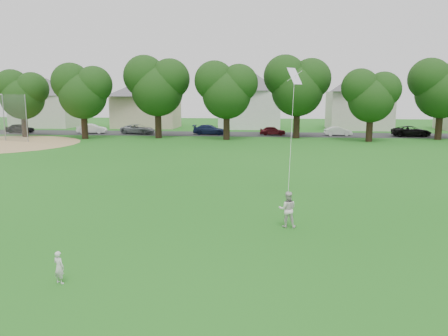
# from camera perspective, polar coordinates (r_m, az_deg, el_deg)

# --- Properties ---
(ground) EXTENTS (160.00, 160.00, 0.00)m
(ground) POSITION_cam_1_polar(r_m,az_deg,el_deg) (15.57, -4.82, -9.54)
(ground) COLOR #195D15
(ground) RESTS_ON ground
(street) EXTENTS (90.00, 7.00, 0.01)m
(street) POSITION_cam_1_polar(r_m,az_deg,el_deg) (56.75, 2.96, 4.44)
(street) COLOR #2D2D30
(street) RESTS_ON ground
(toddler) EXTENTS (0.39, 0.33, 0.92)m
(toddler) POSITION_cam_1_polar(r_m,az_deg,el_deg) (12.95, -20.75, -12.04)
(toddler) COLOR silver
(toddler) RESTS_ON ground
(older_boy) EXTENTS (0.70, 0.55, 1.41)m
(older_boy) POSITION_cam_1_polar(r_m,az_deg,el_deg) (17.11, 8.30, -5.37)
(older_boy) COLOR silver
(older_boy) RESTS_ON ground
(kite) EXTENTS (0.87, 2.80, 6.77)m
(kite) POSITION_cam_1_polar(r_m,az_deg,el_deg) (18.92, 8.80, 4.59)
(kite) COLOR white
(kite) RESTS_ON ground
(tree_row) EXTENTS (84.23, 8.93, 10.52)m
(tree_row) POSITION_cam_1_polar(r_m,az_deg,el_deg) (50.40, 2.95, 10.85)
(tree_row) COLOR black
(tree_row) RESTS_ON ground
(parked_cars) EXTENTS (70.90, 2.59, 1.27)m
(parked_cars) POSITION_cam_1_polar(r_m,az_deg,el_deg) (55.64, 6.35, 4.92)
(parked_cars) COLOR black
(parked_cars) RESTS_ON ground
(house_row) EXTENTS (76.63, 13.81, 10.27)m
(house_row) POSITION_cam_1_polar(r_m,az_deg,el_deg) (66.54, 2.82, 9.44)
(house_row) COLOR silver
(house_row) RESTS_ON ground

